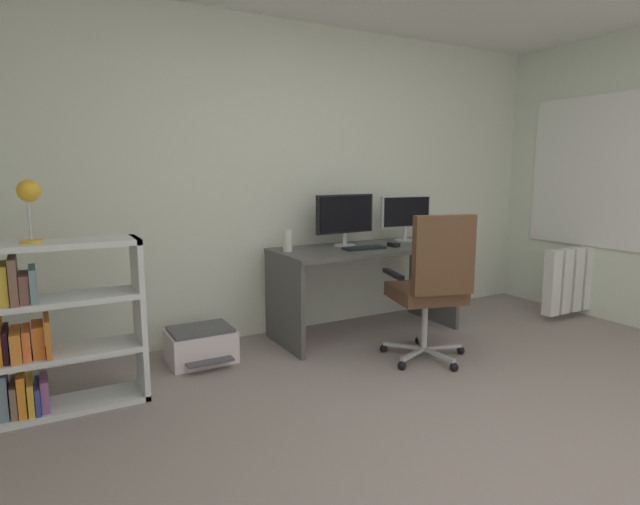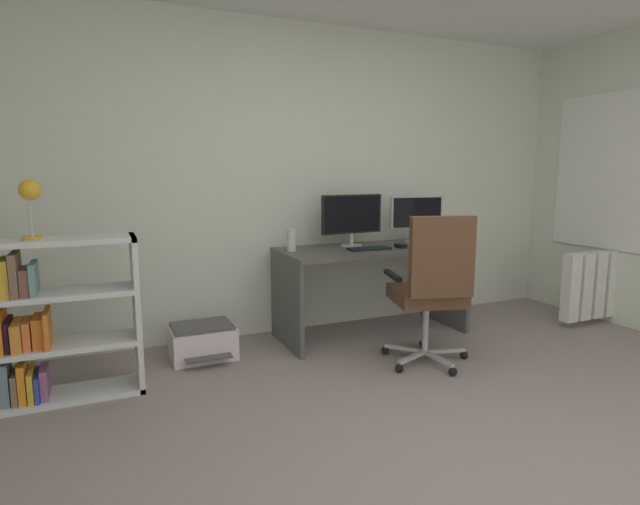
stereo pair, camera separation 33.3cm
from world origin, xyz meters
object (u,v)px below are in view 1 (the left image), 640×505
monitor_secondary (406,214)px  office_chair (432,282)px  desktop_speaker (288,241)px  printer (201,345)px  computer_mouse (394,245)px  bookshelf (43,332)px  desk_lamp (29,197)px  monitor_main (345,216)px  keyboard (364,248)px  desk (365,269)px  radiator (580,278)px

monitor_secondary → office_chair: monitor_secondary is taller
desktop_speaker → printer: (-0.72, -0.06, -0.70)m
computer_mouse → bookshelf: 2.59m
bookshelf → desk_lamp: bearing=178.3°
monitor_main → computer_mouse: bearing=-37.2°
monitor_main → keyboard: bearing=-81.2°
desk → keyboard: size_ratio=4.49×
desk → bookshelf: 2.39m
desk → monitor_secondary: 0.68m
desk → printer: size_ratio=3.34×
desk → desk_lamp: bearing=-172.2°
keyboard → printer: 1.45m
desktop_speaker → desk_lamp: desk_lamp is taller
office_chair → bookshelf: 2.44m
desk → bookshelf: bearing=-172.2°
printer → bookshelf: bearing=-160.5°
monitor_secondary → desktop_speaker: monitor_secondary is taller
keyboard → desk_lamp: bearing=-171.4°
desk → monitor_secondary: monitor_secondary is taller
computer_mouse → printer: computer_mouse is taller
monitor_main → desktop_speaker: 0.58m
desk → monitor_main: size_ratio=2.77×
desk → desk_lamp: 2.49m
keyboard → computer_mouse: (0.28, -0.01, 0.01)m
monitor_secondary → radiator: monitor_secondary is taller
desk_lamp → radiator: 4.51m
keyboard → bookshelf: 2.31m
computer_mouse → office_chair: bearing=-106.9°
radiator → desk_lamp: bearing=177.1°
desktop_speaker → office_chair: 1.14m
printer → desk: bearing=-0.9°
desktop_speaker → printer: size_ratio=0.37×
office_chair → bookshelf: size_ratio=1.10×
monitor_secondary → desktop_speaker: 1.20m
monitor_secondary → printer: 2.09m
computer_mouse → printer: bearing=173.2°
radiator → office_chair: bearing=-173.0°
office_chair → desk_lamp: size_ratio=3.15×
computer_mouse → desk_lamp: size_ratio=0.30×
desktop_speaker → bookshelf: 1.78m
desk → desktop_speaker: bearing=172.8°
office_chair → printer: bearing=150.0°
monitor_secondary → office_chair: 1.12m
keyboard → computer_mouse: 0.28m
desktop_speaker → desk: bearing=-7.2°
desk_lamp → radiator: (4.43, -0.22, -0.86)m
desktop_speaker → desk_lamp: bearing=-166.6°
computer_mouse → office_chair: (-0.18, -0.68, -0.17)m
monitor_main → keyboard: (0.04, -0.23, -0.24)m
desk → office_chair: size_ratio=1.43×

